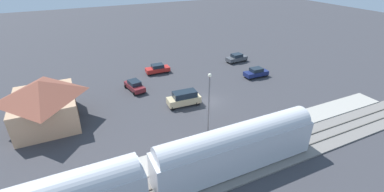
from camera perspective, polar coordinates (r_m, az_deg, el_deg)
ground_plane at (r=40.94m, az=3.53°, el=-1.15°), size 200.00×200.00×0.00m
railway_track at (r=31.49m, az=16.08°, el=-12.03°), size 4.80×70.00×0.30m
platform at (r=33.82m, az=11.74°, el=-8.24°), size 3.20×46.00×0.30m
passenger_train at (r=24.39m, az=-9.42°, el=-16.22°), size 2.93×35.82×4.98m
station_building at (r=39.19m, az=-29.12°, el=-1.03°), size 10.02×8.15×6.06m
pedestrian_on_platform at (r=34.76m, az=17.37°, el=-5.70°), size 0.36×0.36×1.71m
pedestrian_waiting_far at (r=32.24m, az=7.92°, el=-7.39°), size 0.36×0.36×1.71m
suv_tan at (r=39.36m, az=-1.70°, el=-0.46°), size 2.22×5.00×2.22m
sedan_red at (r=51.23m, az=-7.36°, el=5.81°), size 1.98×4.55×1.74m
sedan_maroon at (r=44.89m, az=-12.17°, el=2.19°), size 4.77×2.89×1.74m
sedan_navy at (r=50.46m, az=13.54°, el=4.92°), size 1.93×4.54×1.74m
sedan_charcoal at (r=57.39m, az=9.52°, el=8.05°), size 2.16×4.62×1.74m
light_pole_near_platform at (r=31.31m, az=3.67°, el=-0.25°), size 0.44×0.44×8.05m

